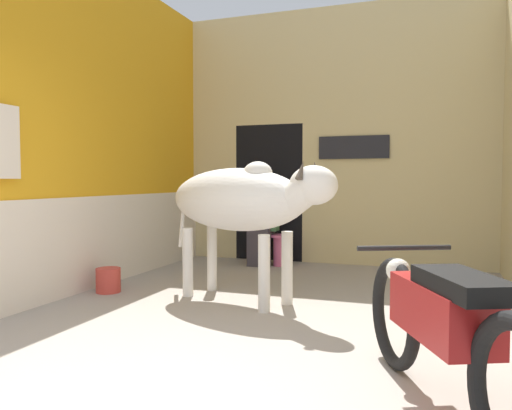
% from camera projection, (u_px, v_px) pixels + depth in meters
% --- Properties ---
extents(wall_left_shopfront, '(0.25, 4.95, 3.66)m').
position_uv_depth(wall_left_shopfront, '(86.00, 129.00, 5.51)').
color(wall_left_shopfront, orange).
rests_on(wall_left_shopfront, ground_plane).
extents(wall_back_with_doorway, '(4.40, 0.93, 3.66)m').
position_uv_depth(wall_back_with_doorway, '(314.00, 157.00, 7.45)').
color(wall_back_with_doorway, '#D1BC84').
rests_on(wall_back_with_doorway, ground_plane).
extents(cow, '(2.00, 1.16, 1.38)m').
position_uv_depth(cow, '(242.00, 201.00, 4.90)').
color(cow, silver).
rests_on(cow, ground_plane).
extents(motorcycle_near, '(0.93, 1.87, 0.81)m').
position_uv_depth(motorcycle_near, '(442.00, 326.00, 2.53)').
color(motorcycle_near, black).
rests_on(motorcycle_near, ground_plane).
extents(shopkeeper_seated, '(0.44, 0.34, 1.26)m').
position_uv_depth(shopkeeper_seated, '(261.00, 219.00, 7.04)').
color(shopkeeper_seated, '#3D3842').
rests_on(shopkeeper_seated, ground_plane).
extents(plastic_stool, '(0.31, 0.31, 0.44)m').
position_uv_depth(plastic_stool, '(281.00, 249.00, 7.00)').
color(plastic_stool, '#DB6093').
rests_on(plastic_stool, ground_plane).
extents(bucket, '(0.26, 0.26, 0.26)m').
position_uv_depth(bucket, '(108.00, 280.00, 5.35)').
color(bucket, '#C63D33').
rests_on(bucket, ground_plane).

